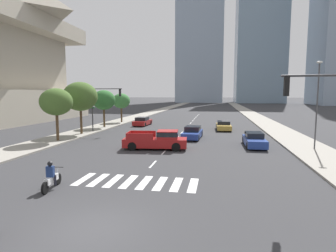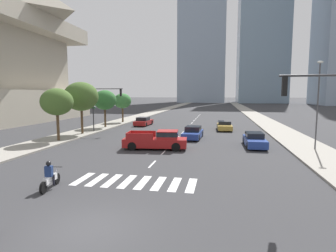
% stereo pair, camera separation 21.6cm
% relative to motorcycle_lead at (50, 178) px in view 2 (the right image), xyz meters
% --- Properties ---
extents(ground_plane, '(800.00, 800.00, 0.00)m').
position_rel_motorcycle_lead_xyz_m(ground_plane, '(3.97, -3.55, -0.58)').
color(ground_plane, '#333335').
extents(sidewalk_east, '(4.00, 260.00, 0.15)m').
position_rel_motorcycle_lead_xyz_m(sidewalk_east, '(16.41, 26.45, -0.51)').
color(sidewalk_east, gray).
rests_on(sidewalk_east, ground).
extents(sidewalk_west, '(4.00, 260.00, 0.15)m').
position_rel_motorcycle_lead_xyz_m(sidewalk_west, '(-8.47, 26.45, -0.51)').
color(sidewalk_west, gray).
rests_on(sidewalk_west, ground).
extents(crosswalk_near, '(6.75, 2.39, 0.01)m').
position_rel_motorcycle_lead_xyz_m(crosswalk_near, '(3.97, 1.87, -0.58)').
color(crosswalk_near, silver).
rests_on(crosswalk_near, ground).
extents(lane_divider_center, '(0.14, 50.00, 0.01)m').
position_rel_motorcycle_lead_xyz_m(lane_divider_center, '(3.97, 29.87, -0.58)').
color(lane_divider_center, silver).
rests_on(lane_divider_center, ground).
extents(motorcycle_lead, '(0.70, 2.07, 1.49)m').
position_rel_motorcycle_lead_xyz_m(motorcycle_lead, '(0.00, 0.00, 0.00)').
color(motorcycle_lead, black).
rests_on(motorcycle_lead, ground).
extents(pickup_truck, '(5.75, 2.48, 1.67)m').
position_rel_motorcycle_lead_xyz_m(pickup_truck, '(3.23, 11.12, 0.23)').
color(pickup_truck, maroon).
rests_on(pickup_truck, ground).
extents(sedan_gold_0, '(2.07, 4.57, 1.22)m').
position_rel_motorcycle_lead_xyz_m(sedan_gold_0, '(9.23, 25.49, -0.01)').
color(sedan_gold_0, '#B28E38').
rests_on(sedan_gold_0, ground).
extents(sedan_blue_1, '(2.05, 4.67, 1.34)m').
position_rel_motorcycle_lead_xyz_m(sedan_blue_1, '(5.70, 17.59, 0.03)').
color(sedan_blue_1, navy).
rests_on(sedan_blue_1, ground).
extents(sedan_red_2, '(2.10, 4.57, 1.32)m').
position_rel_motorcycle_lead_xyz_m(sedan_red_2, '(-3.10, 28.82, 0.02)').
color(sedan_red_2, maroon).
rests_on(sedan_red_2, ground).
extents(sedan_blue_3, '(1.83, 4.65, 1.30)m').
position_rel_motorcycle_lead_xyz_m(sedan_blue_3, '(11.79, 13.94, 0.02)').
color(sedan_blue_3, navy).
rests_on(sedan_blue_3, ground).
extents(traffic_signal_far, '(4.28, 0.28, 5.78)m').
position_rel_motorcycle_lead_xyz_m(traffic_signal_far, '(-5.80, 20.19, 3.51)').
color(traffic_signal_far, '#333335').
rests_on(traffic_signal_far, sidewalk_west).
extents(street_lamp_east, '(0.50, 0.24, 7.48)m').
position_rel_motorcycle_lead_xyz_m(street_lamp_east, '(16.71, 12.93, 3.90)').
color(street_lamp_east, '#3F3F42').
rests_on(street_lamp_east, sidewalk_east).
extents(street_tree_nearest, '(3.22, 3.22, 5.31)m').
position_rel_motorcycle_lead_xyz_m(street_tree_nearest, '(-7.67, 12.94, 3.49)').
color(street_tree_nearest, '#4C3823').
rests_on(street_tree_nearest, sidewalk_west).
extents(street_tree_second, '(4.02, 4.02, 6.16)m').
position_rel_motorcycle_lead_xyz_m(street_tree_second, '(-7.67, 17.94, 4.00)').
color(street_tree_second, '#4C3823').
rests_on(street_tree_second, sidewalk_west).
extents(street_tree_third, '(3.29, 3.29, 5.29)m').
position_rel_motorcycle_lead_xyz_m(street_tree_third, '(-7.67, 24.76, 3.44)').
color(street_tree_third, '#4C3823').
rests_on(street_tree_third, sidewalk_west).
extents(street_tree_fourth, '(2.96, 2.96, 4.84)m').
position_rel_motorcycle_lead_xyz_m(street_tree_fourth, '(-7.67, 32.10, 3.13)').
color(street_tree_fourth, '#4C3823').
rests_on(street_tree_fourth, sidewalk_west).
extents(office_tower_left_skyline, '(26.62, 28.92, 105.11)m').
position_rel_motorcycle_lead_xyz_m(office_tower_left_skyline, '(-2.10, 157.55, 51.44)').
color(office_tower_left_skyline, '#8C9EB2').
rests_on(office_tower_left_skyline, ground).
extents(office_tower_center_skyline, '(25.69, 26.50, 85.24)m').
position_rel_motorcycle_lead_xyz_m(office_tower_center_skyline, '(31.18, 152.48, 41.51)').
color(office_tower_center_skyline, '#7A93A8').
rests_on(office_tower_center_skyline, ground).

